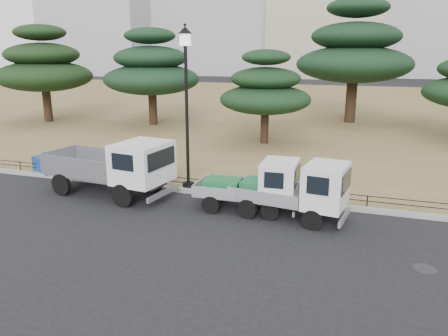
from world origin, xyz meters
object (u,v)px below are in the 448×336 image
(truck_kei_rear, at_px, (297,190))
(street_lamp, at_px, (186,82))
(truck_large, at_px, (114,165))
(truck_kei_front, at_px, (255,186))
(tarp_pile, at_px, (50,163))

(truck_kei_rear, relative_size, street_lamp, 0.64)
(truck_large, bearing_deg, truck_kei_front, 8.01)
(truck_kei_rear, height_order, street_lamp, street_lamp)
(truck_kei_rear, height_order, tarp_pile, truck_kei_rear)
(truck_large, height_order, street_lamp, street_lamp)
(truck_kei_front, bearing_deg, truck_large, 178.95)
(truck_large, xyz_separation_m, street_lamp, (2.41, 1.47, 3.06))
(truck_kei_front, xyz_separation_m, truck_kei_rear, (1.50, -0.22, 0.06))
(truck_large, bearing_deg, street_lamp, 38.85)
(truck_large, relative_size, truck_kei_front, 1.48)
(truck_kei_front, distance_m, street_lamp, 4.78)
(truck_large, relative_size, tarp_pile, 3.13)
(truck_kei_front, distance_m, truck_kei_rear, 1.52)
(street_lamp, relative_size, tarp_pile, 3.66)
(truck_kei_front, height_order, street_lamp, street_lamp)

